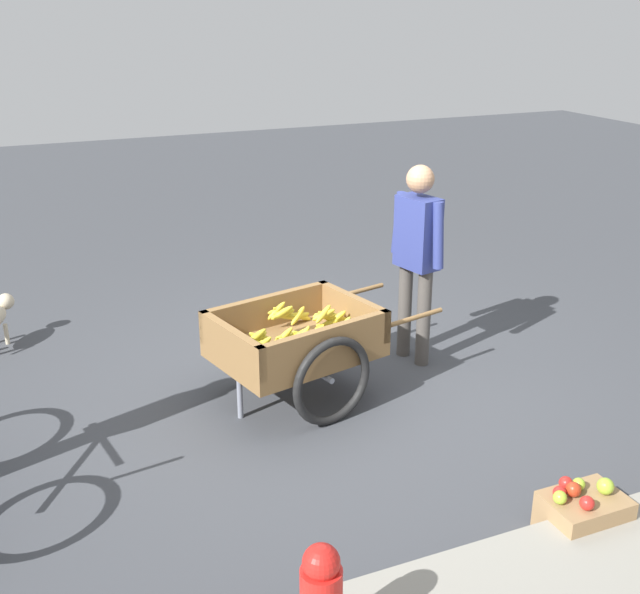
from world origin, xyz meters
The scene contains 4 objects.
ground_plane centered at (0.00, 0.00, 0.00)m, with size 24.00×24.00×0.00m, color #3D3F44.
fruit_cart centered at (0.35, 0.07, 0.44)m, with size 1.78×1.13×0.71m.
vendor_person centered at (-0.77, -0.19, 0.95)m, with size 0.27×0.56×1.59m.
apple_crate centered at (-0.53, 2.12, 0.13)m, with size 0.44×0.32×0.31m.
Camera 1 is at (2.20, 4.83, 2.74)m, focal length 43.96 mm.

